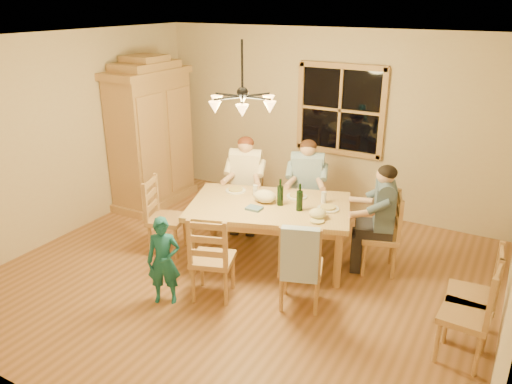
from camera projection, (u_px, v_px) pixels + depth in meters
The scene contains 31 objects.
floor at pixel (244, 275), 5.94m from camera, with size 5.50×5.50×0.00m, color brown.
ceiling at pixel (242, 39), 4.95m from camera, with size 5.50×5.00×0.02m, color white.
wall_back at pixel (328, 121), 7.48m from camera, with size 5.50×0.02×2.70m, color #CEB592.
wall_left at pixel (67, 136), 6.69m from camera, with size 0.02×5.00×2.70m, color #CEB592.
window at pixel (340, 110), 7.29m from camera, with size 1.30×0.06×1.30m.
chandelier at pixel (243, 102), 5.18m from camera, with size 0.77×0.68×0.71m.
armoire at pixel (152, 138), 7.71m from camera, with size 0.66×1.40×2.30m.
dining_table at pixel (270, 212), 6.05m from camera, with size 2.18×1.71×0.76m.
chair_far_left at pixel (246, 207), 7.08m from camera, with size 0.55×0.54×0.99m.
chair_far_right at pixel (306, 212), 6.94m from camera, with size 0.55×0.54×0.99m.
chair_near_left at pixel (213, 271), 5.43m from camera, with size 0.55×0.54×0.99m.
chair_near_right at pixel (300, 280), 5.27m from camera, with size 0.55×0.54×0.99m.
chair_end_left at pixel (168, 230), 6.40m from camera, with size 0.54×0.55×0.99m.
chair_end_right at pixel (379, 247), 5.96m from camera, with size 0.54×0.55×0.99m.
adult_woman at pixel (246, 172), 6.89m from camera, with size 0.49×0.52×0.87m.
adult_plaid_man at pixel (307, 175), 6.74m from camera, with size 0.49×0.52×0.87m.
adult_slate_man at pixel (383, 206), 5.76m from camera, with size 0.52×0.49×0.87m.
towel at pixel (300, 255), 4.95m from camera, with size 0.38×0.10×0.58m, color #A5BADF.
wine_bottle_a at pixel (280, 192), 5.93m from camera, with size 0.08×0.08×0.33m, color black.
wine_bottle_b at pixel (300, 197), 5.78m from camera, with size 0.08×0.08×0.33m, color black.
plate_woman at pixel (236, 191), 6.41m from camera, with size 0.26×0.26×0.02m, color white.
plate_plaid at pixel (297, 196), 6.22m from camera, with size 0.26×0.26×0.02m, color white.
plate_slate at pixel (328, 209), 5.86m from camera, with size 0.26×0.26×0.02m, color white.
wine_glass_a at pixel (255, 190), 6.24m from camera, with size 0.06×0.06×0.14m, color silver.
wine_glass_b at pixel (324, 197), 6.03m from camera, with size 0.06×0.06×0.14m, color silver.
cap at pixel (318, 213), 5.62m from camera, with size 0.20×0.20×0.11m, color #C6BB84.
napkin at pixel (254, 208), 5.86m from camera, with size 0.18×0.14×0.03m, color slate.
cloth_bundle at pixel (265, 196), 6.05m from camera, with size 0.28×0.22×0.15m, color beige.
child at pixel (164, 261), 5.27m from camera, with size 0.36×0.23×0.98m, color #185F6C.
chair_spare_front at pixel (468, 310), 4.76m from camera, with size 0.45×0.47×0.99m.
chair_spare_back at pixel (463, 329), 4.48m from camera, with size 0.44×0.46×0.99m.
Camera 1 is at (2.64, -4.44, 3.09)m, focal length 35.00 mm.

